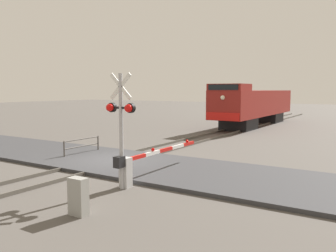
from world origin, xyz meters
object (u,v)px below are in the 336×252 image
Objects in this scene: crossing_gate at (138,163)px; guard_railing at (82,144)px; locomotive at (255,104)px; crossing_signal at (121,117)px; utility_cabinet at (78,197)px.

crossing_gate reaches higher than guard_railing.
guard_railing is at bearing -97.09° from locomotive.
crossing_gate is (-0.00, 0.98, -1.83)m from crossing_signal.
crossing_signal is at bearing -32.95° from guard_railing.
crossing_signal reaches higher than locomotive.
crossing_signal is (3.36, -24.50, 0.49)m from locomotive.
crossing_signal is at bearing 104.05° from utility_cabinet.
locomotive is 20.87m from guard_railing.
utility_cabinet is (4.03, -27.20, -1.55)m from locomotive.
crossing_gate is at bearing -81.88° from locomotive.
utility_cabinet is 0.43× the size of guard_railing.
crossing_signal is 7.33m from guard_railing.
guard_railing is (-5.93, 3.84, -1.97)m from crossing_signal.
utility_cabinet is at bearing -81.56° from locomotive.
guard_railing is (-2.57, -20.66, -1.48)m from locomotive.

